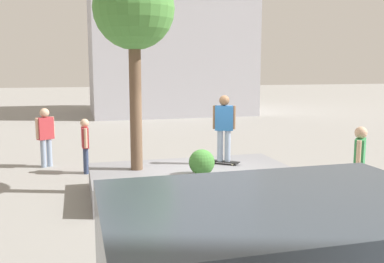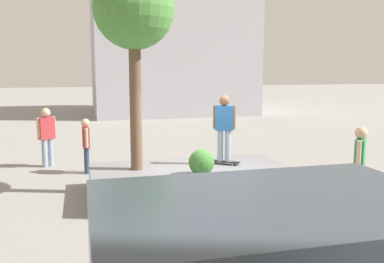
% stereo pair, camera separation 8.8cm
% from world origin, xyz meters
% --- Properties ---
extents(ground_plane, '(120.00, 120.00, 0.00)m').
position_xyz_m(ground_plane, '(0.00, 0.00, 0.00)').
color(ground_plane, gray).
extents(planter_ledge, '(4.74, 2.59, 0.59)m').
position_xyz_m(planter_ledge, '(0.27, -0.37, 0.29)').
color(planter_ledge, gray).
rests_on(planter_ledge, ground).
extents(plaza_tree, '(1.84, 1.84, 4.63)m').
position_xyz_m(plaza_tree, '(1.55, -0.66, 4.21)').
color(plaza_tree, brown).
rests_on(plaza_tree, planter_ledge).
extents(boxwood_shrub, '(0.58, 0.58, 0.58)m').
position_xyz_m(boxwood_shrub, '(0.21, 0.27, 0.88)').
color(boxwood_shrub, '#3D7A33').
rests_on(boxwood_shrub, planter_ledge).
extents(skateboard, '(0.76, 0.65, 0.07)m').
position_xyz_m(skateboard, '(-0.63, -0.66, 0.64)').
color(skateboard, black).
rests_on(skateboard, planter_ledge).
extents(skateboarder, '(0.53, 0.34, 1.65)m').
position_xyz_m(skateboarder, '(-0.63, -0.66, 1.61)').
color(skateboarder, '#8C9EB7').
rests_on(skateboarder, skateboard).
extents(passerby_with_bag, '(0.45, 0.47, 1.72)m').
position_xyz_m(passerby_with_bag, '(-3.05, 1.38, 0.99)').
color(passerby_with_bag, navy).
rests_on(passerby_with_bag, ground).
extents(bystander_watching, '(0.52, 0.43, 1.78)m').
position_xyz_m(bystander_watching, '(3.81, -4.15, 1.03)').
color(bystander_watching, '#8C9EB7').
rests_on(bystander_watching, ground).
extents(pedestrian_crossing, '(0.24, 0.53, 1.56)m').
position_xyz_m(pedestrian_crossing, '(2.68, -3.03, 0.90)').
color(pedestrian_crossing, navy).
rests_on(pedestrian_crossing, ground).
extents(plaza_lowrise_south, '(10.00, 7.31, 12.06)m').
position_xyz_m(plaza_lowrise_south, '(-3.08, -18.93, 6.03)').
color(plaza_lowrise_south, '#B2B2BC').
rests_on(plaza_lowrise_south, ground).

